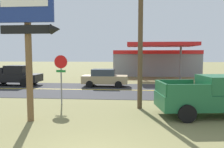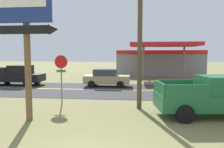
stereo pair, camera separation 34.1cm
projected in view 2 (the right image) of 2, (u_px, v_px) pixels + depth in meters
name	position (u px, v px, depth m)	size (l,w,h in m)	color
road_asphalt	(119.00, 90.00, 18.37)	(140.00, 8.00, 0.02)	#333335
road_centre_line	(119.00, 90.00, 18.37)	(126.00, 0.20, 0.01)	gold
motel_sign	(26.00, 20.00, 9.41)	(2.74, 0.54, 6.50)	brown
stop_sign	(61.00, 71.00, 13.00)	(0.80, 0.08, 2.95)	slate
utility_pole	(140.00, 20.00, 11.66)	(2.04, 0.26, 8.95)	brown
gas_station	(159.00, 62.00, 31.97)	(12.00, 11.50, 4.40)	gray
pickup_green_parked_on_lawn	(213.00, 97.00, 10.43)	(5.42, 2.76, 1.96)	#1E6038
pickup_black_on_road	(17.00, 75.00, 21.40)	(5.20, 2.24, 1.96)	black
car_tan_near_lane	(107.00, 78.00, 20.42)	(4.20, 2.00, 1.64)	tan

